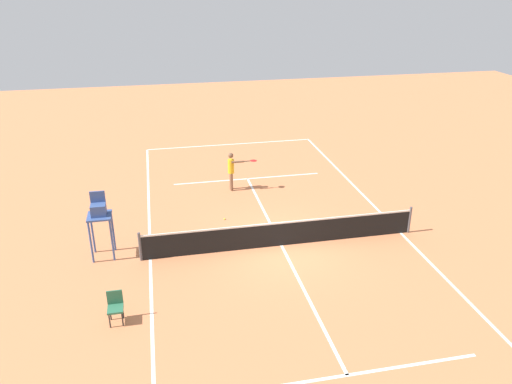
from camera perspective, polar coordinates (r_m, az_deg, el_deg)
The scene contains 7 objects.
ground_plane at distance 18.53m, azimuth 2.90°, elevation -6.07°, with size 60.00×60.00×0.00m, color #D37A4C.
court_lines at distance 18.52m, azimuth 2.90°, elevation -6.07°, with size 9.55×24.11×0.01m.
tennis_net at distance 18.29m, azimuth 2.93°, elevation -4.72°, with size 10.15×0.10×1.07m.
player_serving at distance 22.72m, azimuth -2.73°, elevation 2.74°, with size 1.31×0.54×1.79m.
tennis_ball at distance 20.37m, azimuth -3.59°, elevation -3.06°, with size 0.07×0.07×0.07m, color #CCE033.
umpire_chair at distance 17.92m, azimuth -17.37°, elevation -2.50°, with size 0.80×0.80×2.41m.
courtside_chair_near at distance 15.10m, azimuth -15.68°, elevation -12.32°, with size 0.44×0.46×0.95m.
Camera 1 is at (4.17, 15.53, 9.20)m, focal length 35.24 mm.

